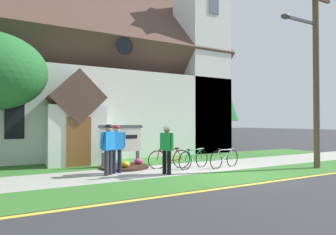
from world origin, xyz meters
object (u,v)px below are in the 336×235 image
cyclist_in_red_jersey (117,145)px  cyclist_in_white_jersey (108,145)px  bicycle_green (194,159)px  roadside_conifer (214,83)px  bicycle_red (170,159)px  church_sign (121,140)px  cyclist_in_orange_jersey (167,146)px  bicycle_white (224,158)px  utility_pole (314,55)px

cyclist_in_red_jersey → cyclist_in_white_jersey: bearing=-146.1°
bicycle_green → roadside_conifer: bearing=48.1°
bicycle_green → roadside_conifer: roadside_conifer is taller
bicycle_red → cyclist_in_red_jersey: size_ratio=1.01×
church_sign → cyclist_in_white_jersey: size_ratio=1.06×
cyclist_in_white_jersey → roadside_conifer: size_ratio=0.23×
cyclist_in_orange_jersey → cyclist_in_white_jersey: size_ratio=0.97×
bicycle_white → cyclist_in_orange_jersey: cyclist_in_orange_jersey is taller
bicycle_white → bicycle_red: (-2.05, 0.91, 0.01)m
bicycle_white → cyclist_in_white_jersey: 4.76m
bicycle_red → bicycle_green: bearing=-29.7°
church_sign → cyclist_in_orange_jersey: (0.87, -2.52, -0.11)m
cyclist_in_orange_jersey → utility_pole: size_ratio=0.21×
bicycle_red → cyclist_in_white_jersey: bearing=-172.6°
bicycle_white → utility_pole: 5.63m
bicycle_green → cyclist_in_orange_jersey: cyclist_in_orange_jersey is taller
bicycle_red → bicycle_white: bearing=-24.0°
bicycle_white → bicycle_green: size_ratio=1.03×
cyclist_in_red_jersey → roadside_conifer: bearing=35.9°
bicycle_green → roadside_conifer: 10.98m
cyclist_in_orange_jersey → roadside_conifer: bearing=44.5°
bicycle_green → cyclist_in_red_jersey: size_ratio=0.97×
church_sign → bicycle_green: church_sign is taller
church_sign → cyclist_in_white_jersey: (-1.03, -1.74, -0.06)m
bicycle_white → bicycle_red: bicycle_red is taller
cyclist_in_white_jersey → bicycle_green: bearing=-2.3°
bicycle_green → cyclist_in_red_jersey: 3.18m
bicycle_red → cyclist_in_white_jersey: (-2.62, -0.34, 0.68)m
bicycle_white → cyclist_in_orange_jersey: (-2.78, -0.21, 0.64)m
bicycle_green → utility_pole: bearing=-26.3°
cyclist_in_white_jersey → cyclist_in_red_jersey: bearing=33.9°
cyclist_in_red_jersey → cyclist_in_white_jersey: (-0.38, -0.25, 0.03)m
bicycle_red → cyclist_in_orange_jersey: size_ratio=1.02×
utility_pole → roadside_conifer: size_ratio=1.08×
cyclist_in_white_jersey → utility_pole: size_ratio=0.22×
cyclist_in_red_jersey → cyclist_in_white_jersey: cyclist_in_white_jersey is taller
bicycle_red → cyclist_in_white_jersey: size_ratio=0.98×
bicycle_green → bicycle_red: 0.97m
church_sign → cyclist_in_orange_jersey: bearing=-71.0°
church_sign → cyclist_in_red_jersey: cyclist_in_red_jersey is taller
cyclist_in_orange_jersey → roadside_conifer: size_ratio=0.22×
bicycle_white → roadside_conifer: 10.61m
utility_pole → roadside_conifer: 9.93m
bicycle_green → utility_pole: size_ratio=0.20×
utility_pole → cyclist_in_red_jersey: bearing=161.0°
cyclist_in_red_jersey → church_sign: bearing=66.2°
bicycle_white → cyclist_in_orange_jersey: size_ratio=1.01×
cyclist_in_red_jersey → roadside_conifer: 12.66m
bicycle_white → roadside_conifer: (5.49, 7.90, 4.47)m
bicycle_red → roadside_conifer: bearing=42.8°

